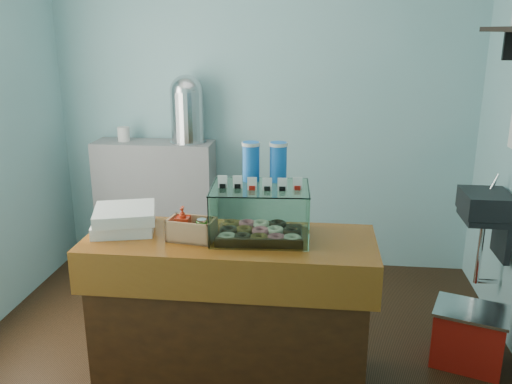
# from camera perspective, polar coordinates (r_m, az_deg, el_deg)

# --- Properties ---
(ground) EXTENTS (3.50, 3.50, 0.00)m
(ground) POSITION_cam_1_polar(r_m,az_deg,el_deg) (3.63, -1.91, -16.68)
(ground) COLOR black
(ground) RESTS_ON ground
(room_shell) EXTENTS (3.54, 3.04, 2.82)m
(room_shell) POSITION_cam_1_polar(r_m,az_deg,el_deg) (3.05, -1.71, 11.21)
(room_shell) COLOR #83BBBF
(room_shell) RESTS_ON ground
(counter) EXTENTS (1.60, 0.60, 0.90)m
(counter) POSITION_cam_1_polar(r_m,az_deg,el_deg) (3.18, -2.67, -12.29)
(counter) COLOR #42200C
(counter) RESTS_ON ground
(back_shelf) EXTENTS (1.00, 0.32, 1.10)m
(back_shelf) POSITION_cam_1_polar(r_m,az_deg,el_deg) (4.75, -10.42, -1.30)
(back_shelf) COLOR gray
(back_shelf) RESTS_ON ground
(display_case) EXTENTS (0.55, 0.42, 0.51)m
(display_case) POSITION_cam_1_polar(r_m,az_deg,el_deg) (2.97, 0.48, -1.59)
(display_case) COLOR black
(display_case) RESTS_ON counter
(condiment_crate) EXTENTS (0.27, 0.19, 0.18)m
(condiment_crate) POSITION_cam_1_polar(r_m,az_deg,el_deg) (2.96, -6.96, -3.80)
(condiment_crate) COLOR tan
(condiment_crate) RESTS_ON counter
(pastry_boxes) EXTENTS (0.42, 0.42, 0.13)m
(pastry_boxes) POSITION_cam_1_polar(r_m,az_deg,el_deg) (3.17, -13.68, -2.78)
(pastry_boxes) COLOR silver
(pastry_boxes) RESTS_ON counter
(coffee_urn) EXTENTS (0.30, 0.30, 0.55)m
(coffee_urn) POSITION_cam_1_polar(r_m,az_deg,el_deg) (4.50, -7.27, 8.84)
(coffee_urn) COLOR silver
(coffee_urn) RESTS_ON back_shelf
(red_cooler) EXTENTS (0.51, 0.45, 0.37)m
(red_cooler) POSITION_cam_1_polar(r_m,az_deg,el_deg) (3.69, 21.47, -13.94)
(red_cooler) COLOR red
(red_cooler) RESTS_ON ground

